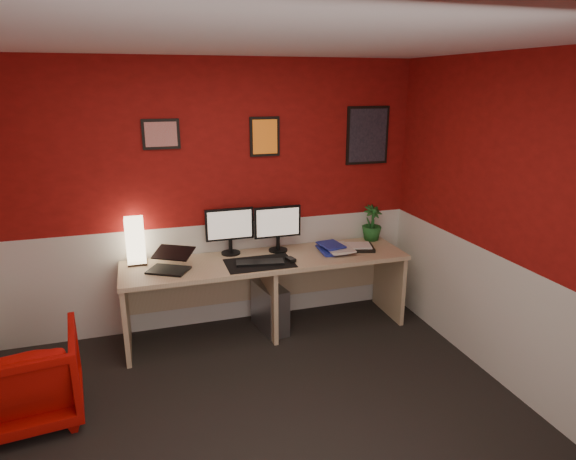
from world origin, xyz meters
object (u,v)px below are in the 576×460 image
(shoji_lamp, at_px, (135,242))
(monitor_left, at_px, (230,224))
(armchair, at_px, (27,378))
(laptop, at_px, (168,259))
(desk, at_px, (268,295))
(potted_plant, at_px, (372,223))
(pc_tower, at_px, (270,307))
(monitor_right, at_px, (278,222))
(zen_tray, at_px, (355,248))

(shoji_lamp, xyz_separation_m, monitor_left, (0.85, 0.01, 0.09))
(shoji_lamp, distance_m, armchair, 1.38)
(shoji_lamp, xyz_separation_m, laptop, (0.25, -0.27, -0.09))
(desk, height_order, laptop, laptop)
(potted_plant, bearing_deg, pc_tower, -169.56)
(monitor_right, bearing_deg, shoji_lamp, 178.27)
(monitor_right, bearing_deg, pc_tower, -129.35)
(armchair, bearing_deg, desk, -165.35)
(desk, relative_size, armchair, 3.74)
(laptop, distance_m, potted_plant, 2.07)
(laptop, distance_m, pc_tower, 1.10)
(laptop, distance_m, monitor_left, 0.68)
(shoji_lamp, distance_m, monitor_right, 1.30)
(monitor_left, relative_size, monitor_right, 1.00)
(zen_tray, relative_size, potted_plant, 0.98)
(monitor_right, xyz_separation_m, pc_tower, (-0.13, -0.16, -0.80))
(zen_tray, height_order, pc_tower, zen_tray)
(zen_tray, height_order, armchair, zen_tray)
(armchair, bearing_deg, monitor_left, -155.50)
(monitor_right, bearing_deg, armchair, -156.04)
(potted_plant, bearing_deg, shoji_lamp, -179.69)
(shoji_lamp, height_order, zen_tray, shoji_lamp)
(shoji_lamp, relative_size, laptop, 1.21)
(laptop, bearing_deg, zen_tray, 31.86)
(monitor_left, bearing_deg, zen_tray, -10.67)
(pc_tower, distance_m, armchair, 2.09)
(laptop, bearing_deg, pc_tower, 34.46)
(monitor_right, relative_size, zen_tray, 1.66)
(desk, distance_m, potted_plant, 1.31)
(zen_tray, bearing_deg, desk, -179.15)
(potted_plant, xyz_separation_m, armchair, (-3.08, -0.97, -0.59))
(pc_tower, xyz_separation_m, armchair, (-1.95, -0.76, 0.09))
(zen_tray, bearing_deg, potted_plant, 38.15)
(desk, xyz_separation_m, shoji_lamp, (-1.14, 0.22, 0.56))
(zen_tray, relative_size, armchair, 0.50)
(monitor_right, height_order, pc_tower, monitor_right)
(potted_plant, relative_size, armchair, 0.51)
(monitor_right, xyz_separation_m, zen_tray, (0.73, -0.17, -0.28))
(monitor_left, distance_m, armchair, 2.02)
(potted_plant, distance_m, armchair, 3.29)
(desk, relative_size, potted_plant, 7.28)
(shoji_lamp, bearing_deg, pc_tower, -9.61)
(shoji_lamp, distance_m, monitor_left, 0.85)
(shoji_lamp, xyz_separation_m, monitor_right, (1.29, -0.04, 0.09))
(potted_plant, xyz_separation_m, pc_tower, (-1.14, -0.21, -0.68))
(desk, height_order, pc_tower, desk)
(monitor_left, height_order, pc_tower, monitor_left)
(pc_tower, bearing_deg, monitor_left, 135.92)
(monitor_left, distance_m, monitor_right, 0.45)
(shoji_lamp, height_order, monitor_left, monitor_left)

